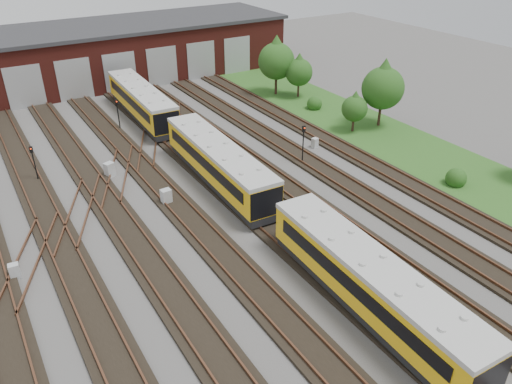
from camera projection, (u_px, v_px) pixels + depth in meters
ground at (258, 251)px, 30.04m from camera, size 120.00×120.00×0.00m
track_network at (251, 246)px, 30.35m from camera, size 30.40×70.00×0.33m
maintenance_shed at (77, 56)px, 58.13m from camera, size 51.00×12.50×6.35m
grass_verge at (375, 133)px, 46.13m from camera, size 8.00×55.00×0.05m
metro_train at (219, 163)px, 36.53m from camera, size 3.04×45.99×2.87m
signal_mast_1 at (33, 159)px, 37.03m from camera, size 0.26×0.24×2.83m
signal_mast_2 at (118, 110)px, 45.98m from camera, size 0.25×0.24×2.89m
signal_mast_3 at (303, 140)px, 39.64m from camera, size 0.25×0.23×3.21m
relay_cabinet_0 at (15, 271)px, 27.65m from camera, size 0.59×0.51×0.91m
relay_cabinet_1 at (166, 197)px, 34.65m from camera, size 0.70×0.60×1.13m
relay_cabinet_2 at (110, 170)px, 38.29m from camera, size 0.85×0.78×1.14m
relay_cabinet_3 at (146, 101)px, 52.39m from camera, size 0.78×0.70×1.10m
relay_cabinet_4 at (315, 143)px, 43.08m from camera, size 0.60×0.53×0.86m
tree_0 at (276, 57)px, 53.84m from camera, size 3.95×3.95×6.55m
tree_1 at (299, 69)px, 53.56m from camera, size 2.94×2.94×4.87m
tree_2 at (384, 83)px, 45.68m from camera, size 3.91×3.91×6.47m
tree_3 at (355, 106)px, 45.22m from camera, size 2.36×2.36×3.92m
bush_0 at (457, 176)px, 37.01m from camera, size 1.54×1.54×1.54m
bush_1 at (315, 102)px, 51.37m from camera, size 1.55×1.55×1.55m
bush_2 at (257, 62)px, 65.51m from camera, size 1.40×1.40×1.40m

